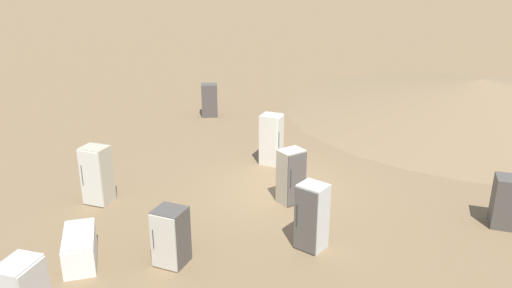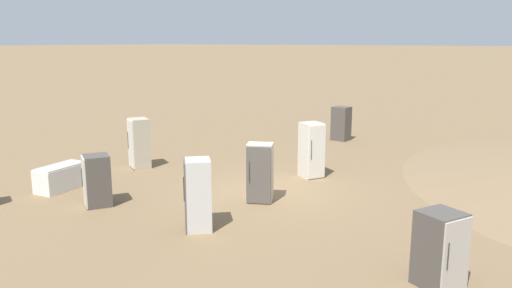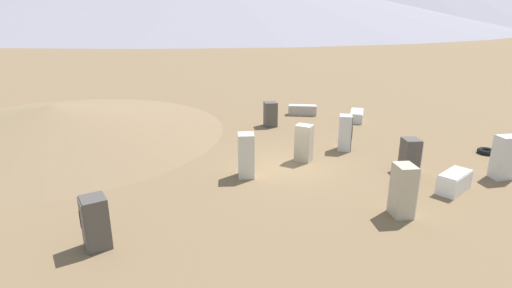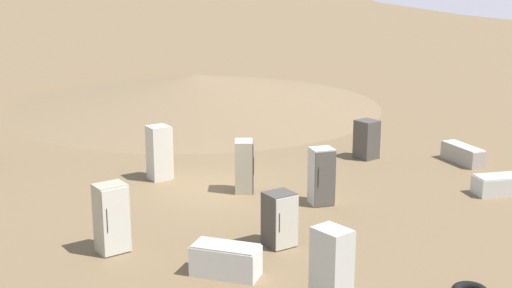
{
  "view_description": "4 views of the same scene",
  "coord_description": "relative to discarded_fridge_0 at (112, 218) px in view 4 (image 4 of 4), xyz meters",
  "views": [
    {
      "loc": [
        2.89,
        14.53,
        7.03
      ],
      "look_at": [
        0.74,
        -0.87,
        1.42
      ],
      "focal_mm": 35.0,
      "sensor_mm": 36.0,
      "label": 1
    },
    {
      "loc": [
        -8.0,
        12.29,
        4.63
      ],
      "look_at": [
        0.94,
        -0.69,
        1.36
      ],
      "focal_mm": 35.0,
      "sensor_mm": 36.0,
      "label": 2
    },
    {
      "loc": [
        13.02,
        -11.18,
        6.62
      ],
      "look_at": [
        -1.05,
        -1.4,
        0.96
      ],
      "focal_mm": 28.0,
      "sensor_mm": 36.0,
      "label": 3
    },
    {
      "loc": [
        19.65,
        10.97,
        7.42
      ],
      "look_at": [
        -1.3,
        0.54,
        1.33
      ],
      "focal_mm": 50.0,
      "sensor_mm": 36.0,
      "label": 4
    }
  ],
  "objects": [
    {
      "name": "discarded_fridge_7",
      "position": [
        -9.52,
        8.45,
        -0.61
      ],
      "size": [
        1.82,
        1.99,
        0.62
      ],
      "rotation": [
        0.0,
        0.0,
        3.82
      ],
      "color": "silver",
      "rests_on": "ground_plane"
    },
    {
      "name": "discarded_fridge_0",
      "position": [
        0.0,
        0.0,
        0.0
      ],
      "size": [
        0.98,
        0.94,
        1.84
      ],
      "rotation": [
        0.0,
        0.0,
        5.79
      ],
      "color": "#B2A88E",
      "rests_on": "ground_plane"
    },
    {
      "name": "discarded_fridge_6",
      "position": [
        -2.31,
        3.72,
        -0.18
      ],
      "size": [
        0.99,
        0.99,
        1.47
      ],
      "rotation": [
        0.0,
        0.0,
        5.75
      ],
      "color": "#4C4742",
      "rests_on": "ground_plane"
    },
    {
      "name": "dirt_mound",
      "position": [
        -17.38,
        -8.05,
        -0.1
      ],
      "size": [
        19.3,
        19.3,
        1.64
      ],
      "color": "#7F6647",
      "rests_on": "ground_plane"
    },
    {
      "name": "discarded_fridge_10",
      "position": [
        -5.94,
        0.8,
        -0.05
      ],
      "size": [
        0.91,
        0.86,
        1.73
      ],
      "rotation": [
        0.0,
        0.0,
        0.46
      ],
      "color": "#B2A88E",
      "rests_on": "ground_plane"
    },
    {
      "name": "discarded_fridge_9",
      "position": [
        0.37,
        6.2,
        0.0
      ],
      "size": [
        0.9,
        0.97,
        1.84
      ],
      "rotation": [
        0.0,
        0.0,
        1.15
      ],
      "color": "silver",
      "rests_on": "ground_plane"
    },
    {
      "name": "discarded_fridge_5",
      "position": [
        -5.87,
        -2.47,
        0.03
      ],
      "size": [
        0.97,
        0.94,
        1.89
      ],
      "rotation": [
        0.0,
        0.0,
        1.03
      ],
      "color": "beige",
      "rests_on": "ground_plane"
    },
    {
      "name": "discarded_fridge_1",
      "position": [
        -5.91,
        3.5,
        -0.02
      ],
      "size": [
        0.94,
        0.94,
        1.8
      ],
      "rotation": [
        0.0,
        0.0,
        5.47
      ],
      "color": "silver",
      "rests_on": "ground_plane"
    },
    {
      "name": "discarded_fridge_2",
      "position": [
        -11.65,
        3.12,
        -0.18
      ],
      "size": [
        1.01,
        1.0,
        1.48
      ],
      "rotation": [
        0.0,
        0.0,
        1.13
      ],
      "color": "#4C4742",
      "rests_on": "ground_plane"
    },
    {
      "name": "discarded_fridge_4",
      "position": [
        -12.62,
        6.55,
        -0.58
      ],
      "size": [
        1.68,
        1.81,
        0.67
      ],
      "rotation": [
        0.0,
        0.0,
        5.57
      ],
      "color": "#A89E93",
      "rests_on": "ground_plane"
    },
    {
      "name": "ground_plane",
      "position": [
        -5.79,
        0.11,
        -0.92
      ],
      "size": [
        1000.0,
        1000.0,
        0.0
      ],
      "primitive_type": "plane",
      "color": "brown"
    },
    {
      "name": "discarded_fridge_3",
      "position": [
        -0.05,
        3.34,
        -0.53
      ],
      "size": [
        0.96,
        1.72,
        0.78
      ],
      "rotation": [
        0.0,
        0.0,
        3.28
      ],
      "color": "white",
      "rests_on": "ground_plane"
    }
  ]
}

